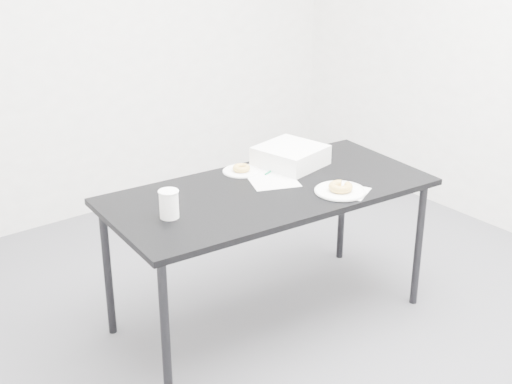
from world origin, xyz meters
TOP-DOWN VIEW (x-y plane):
  - floor at (0.00, 0.00)m, footprint 4.00×4.00m
  - wall_back at (0.00, 2.00)m, footprint 4.00×0.02m
  - table at (0.03, 0.13)m, footprint 1.72×0.91m
  - scorecard at (0.12, 0.23)m, footprint 0.34×0.37m
  - logo_patch at (0.21, 0.32)m, footprint 0.06×0.06m
  - pen at (0.19, 0.31)m, footprint 0.14×0.06m
  - napkin at (0.32, -0.15)m, footprint 0.24×0.24m
  - plate_near at (0.28, -0.13)m, footprint 0.26×0.26m
  - donut_near at (0.28, -0.13)m, footprint 0.15×0.15m
  - plate_far at (0.06, 0.41)m, footprint 0.20×0.20m
  - donut_far at (0.06, 0.41)m, footprint 0.12×0.12m
  - coffee_cup at (-0.55, 0.14)m, footprint 0.09×0.09m
  - cup_lid at (0.29, 0.23)m, footprint 0.08×0.08m
  - bakery_box at (0.34, 0.33)m, footprint 0.38×0.38m

SIDE VIEW (x-z plane):
  - floor at x=0.00m, z-range 0.00..0.00m
  - table at x=0.03m, z-range 0.32..1.08m
  - scorecard at x=0.12m, z-range 0.76..0.76m
  - napkin at x=0.32m, z-range 0.76..0.76m
  - plate_far at x=0.06m, z-range 0.76..0.77m
  - logo_patch at x=0.21m, z-range 0.76..0.77m
  - cup_lid at x=0.29m, z-range 0.76..0.77m
  - plate_near at x=0.28m, z-range 0.76..0.77m
  - pen at x=0.19m, z-range 0.76..0.77m
  - donut_far at x=0.06m, z-range 0.77..0.80m
  - donut_near at x=0.28m, z-range 0.77..0.81m
  - bakery_box at x=0.34m, z-range 0.76..0.87m
  - coffee_cup at x=-0.55m, z-range 0.76..0.89m
  - wall_back at x=0.00m, z-range 0.00..2.70m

